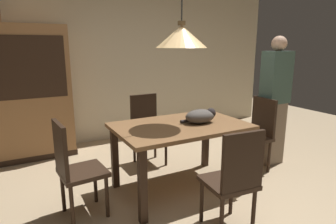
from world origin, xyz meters
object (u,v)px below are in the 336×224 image
Objects in this scene: chair_right_side at (257,131)px; pendant_lamp at (181,36)px; dining_table at (180,133)px; cat_sleeping at (201,116)px; chair_far_back at (147,126)px; chair_near_front at (234,177)px; chair_left_side at (74,166)px; person_standing at (274,101)px; hutch_bookcase at (29,96)px.

pendant_lamp is at bearing 179.91° from chair_right_side.
cat_sleeping is at bearing -12.80° from dining_table.
chair_far_back reaches higher than dining_table.
cat_sleeping is at bearing -12.80° from pendant_lamp.
pendant_lamp reaches higher than chair_right_side.
chair_near_front is 1.42m from chair_left_side.
dining_table is 0.89m from chair_near_front.
dining_table is 1.51× the size of chair_right_side.
chair_left_side is at bearing -179.88° from chair_right_side.
dining_table is at bearing -177.96° from person_standing.
chair_far_back is 0.50× the size of hutch_bookcase.
chair_left_side is 0.72× the size of pendant_lamp.
hutch_bookcase is (-0.24, 1.83, 0.38)m from chair_left_side.
chair_left_side is 2.62m from person_standing.
chair_near_front is 0.50× the size of hutch_bookcase.
person_standing reaches higher than chair_near_front.
chair_left_side is at bearing -178.70° from person_standing.
chair_right_side is at bearing -0.09° from pendant_lamp.
dining_table is at bearing 179.91° from chair_right_side.
chair_right_side is 0.72× the size of pendant_lamp.
pendant_lamp reaches higher than chair_near_front.
chair_left_side is 0.50× the size of hutch_bookcase.
chair_near_front is 1.45m from pendant_lamp.
dining_table is at bearing -53.26° from hutch_bookcase.
hutch_bookcase is at bearing 97.32° from chair_left_side.
chair_near_front is 0.55× the size of person_standing.
chair_near_front reaches higher than cat_sleeping.
cat_sleeping is at bearing -175.22° from person_standing.
cat_sleeping is (0.23, -0.05, 0.18)m from dining_table.
chair_left_side is 2.26m from chair_right_side.
hutch_bookcase is (-1.36, 1.83, -0.77)m from pendant_lamp.
chair_near_front is at bearing -105.76° from cat_sleeping.
pendant_lamp is (0.01, 0.88, 1.15)m from chair_near_front.
dining_table is 1.01m from pendant_lamp.
chair_far_back is 2.38× the size of cat_sleeping.
chair_left_side is at bearing -141.86° from chair_far_back.
pendant_lamp is at bearing 89.54° from chair_near_front.
chair_left_side is (-1.12, 0.87, 0.00)m from chair_near_front.
chair_near_front is 3.05m from hutch_bookcase.
pendant_lamp reaches higher than cat_sleeping.
chair_right_side is (1.13, -0.88, 0.00)m from chair_far_back.
chair_near_front is 1.00× the size of chair_far_back.
dining_table is at bearing 0.33° from chair_left_side.
hutch_bookcase is at bearing 145.15° from chair_far_back.
hutch_bookcase is (-1.59, 1.88, 0.06)m from cat_sleeping.
pendant_lamp is at bearing 0.33° from chair_left_side.
chair_near_front is 1.43m from chair_right_side.
chair_near_front is 1.00× the size of chair_left_side.
hutch_bookcase is at bearing 130.25° from cat_sleeping.
person_standing is (1.47, 0.93, 0.34)m from chair_near_front.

